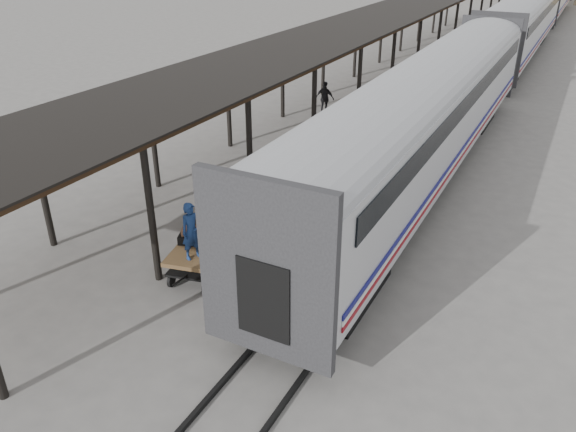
{
  "coord_description": "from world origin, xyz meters",
  "views": [
    {
      "loc": [
        7.9,
        -11.95,
        8.65
      ],
      "look_at": [
        1.6,
        0.11,
        1.7
      ],
      "focal_mm": 35.0,
      "sensor_mm": 36.0,
      "label": 1
    }
  ],
  "objects_px": {
    "porter": "(192,231)",
    "pedestrian": "(325,98)",
    "luggage_tug": "(404,81)",
    "baggage_cart": "(201,251)"
  },
  "relations": [
    {
      "from": "luggage_tug",
      "to": "baggage_cart",
      "type": "bearing_deg",
      "value": -63.97
    },
    {
      "from": "luggage_tug",
      "to": "pedestrian",
      "type": "relative_size",
      "value": 0.98
    },
    {
      "from": "porter",
      "to": "baggage_cart",
      "type": "bearing_deg",
      "value": 46.87
    },
    {
      "from": "baggage_cart",
      "to": "porter",
      "type": "xyz_separation_m",
      "value": [
        0.25,
        -0.65,
        1.01
      ]
    },
    {
      "from": "porter",
      "to": "pedestrian",
      "type": "height_order",
      "value": "porter"
    },
    {
      "from": "luggage_tug",
      "to": "porter",
      "type": "distance_m",
      "value": 22.86
    },
    {
      "from": "pedestrian",
      "to": "baggage_cart",
      "type": "bearing_deg",
      "value": 102.63
    },
    {
      "from": "baggage_cart",
      "to": "pedestrian",
      "type": "relative_size",
      "value": 1.53
    },
    {
      "from": "baggage_cart",
      "to": "pedestrian",
      "type": "bearing_deg",
      "value": 89.15
    },
    {
      "from": "porter",
      "to": "pedestrian",
      "type": "distance_m",
      "value": 16.54
    }
  ]
}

